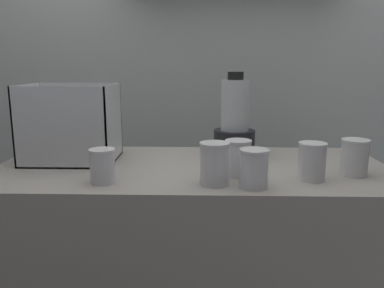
{
  "coord_description": "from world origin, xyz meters",
  "views": [
    {
      "loc": [
        0.04,
        -1.38,
        1.27
      ],
      "look_at": [
        0.0,
        0.0,
        0.98
      ],
      "focal_mm": 37.32,
      "sensor_mm": 36.0,
      "label": 1
    }
  ],
  "objects": [
    {
      "name": "juice_cup_orange_middle",
      "position": [
        0.15,
        -0.12,
        0.95
      ],
      "size": [
        0.09,
        0.09,
        0.12
      ],
      "color": "white",
      "rests_on": "counter"
    },
    {
      "name": "juice_cup_orange_far_left",
      "position": [
        -0.27,
        -0.21,
        0.95
      ],
      "size": [
        0.08,
        0.08,
        0.11
      ],
      "color": "white",
      "rests_on": "counter"
    },
    {
      "name": "juice_cup_pomegranate_far_right",
      "position": [
        0.38,
        -0.16,
        0.95
      ],
      "size": [
        0.09,
        0.09,
        0.12
      ],
      "color": "white",
      "rests_on": "counter"
    },
    {
      "name": "blender_pitcher",
      "position": [
        0.16,
        0.18,
        1.03
      ],
      "size": [
        0.16,
        0.16,
        0.33
      ],
      "color": "black",
      "rests_on": "counter"
    },
    {
      "name": "juice_cup_orange_left",
      "position": [
        0.07,
        -0.22,
        0.96
      ],
      "size": [
        0.09,
        0.09,
        0.13
      ],
      "color": "white",
      "rests_on": "counter"
    },
    {
      "name": "back_wall_unit",
      "position": [
        0.0,
        0.77,
        1.27
      ],
      "size": [
        2.6,
        0.24,
        2.5
      ],
      "color": "silver",
      "rests_on": "ground_plane"
    },
    {
      "name": "juice_cup_pomegranate_right",
      "position": [
        0.19,
        -0.24,
        0.95
      ],
      "size": [
        0.09,
        0.09,
        0.12
      ],
      "color": "white",
      "rests_on": "counter"
    },
    {
      "name": "carrot_display_bin",
      "position": [
        -0.45,
        0.07,
        0.99
      ],
      "size": [
        0.33,
        0.26,
        0.29
      ],
      "color": "white",
      "rests_on": "counter"
    },
    {
      "name": "juice_cup_orange_rightmost",
      "position": [
        0.53,
        -0.1,
        0.95
      ],
      "size": [
        0.09,
        0.09,
        0.12
      ],
      "color": "white",
      "rests_on": "counter"
    },
    {
      "name": "counter",
      "position": [
        0.0,
        0.0,
        0.45
      ],
      "size": [
        1.4,
        0.64,
        0.9
      ],
      "primitive_type": "cube",
      "color": "#9E998E",
      "rests_on": "ground_plane"
    }
  ]
}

